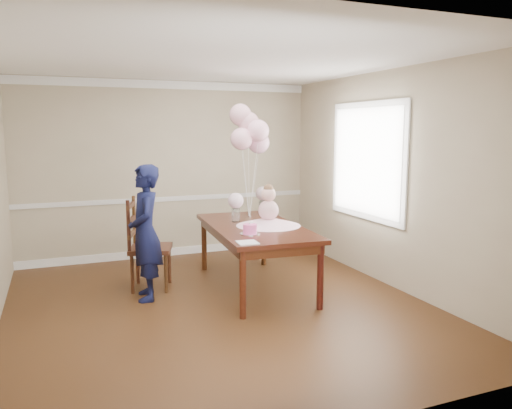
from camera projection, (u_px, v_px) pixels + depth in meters
name	position (u px, v px, depth m)	size (l,w,h in m)	color
floor	(220.00, 307.00, 5.58)	(4.50, 5.00, 0.00)	#311B0C
ceiling	(217.00, 58.00, 5.17)	(4.50, 5.00, 0.02)	white
wall_back	(169.00, 170.00, 7.67)	(4.50, 0.02, 2.70)	tan
wall_front	(342.00, 230.00, 3.08)	(4.50, 0.02, 2.70)	tan
wall_right	(391.00, 179.00, 6.21)	(0.02, 5.00, 2.70)	tan
chair_rail_trim	(170.00, 199.00, 7.73)	(4.50, 0.02, 0.07)	silver
crown_molding	(167.00, 85.00, 7.47)	(4.50, 0.02, 0.12)	white
baseboard_trim	(172.00, 252.00, 7.85)	(4.50, 0.02, 0.12)	white
window_frame	(367.00, 161.00, 6.63)	(0.02, 1.66, 1.56)	silver
window_blinds	(366.00, 161.00, 6.62)	(0.01, 1.50, 1.40)	white
dining_table_top	(255.00, 228.00, 6.17)	(1.05, 2.11, 0.05)	black
table_apron	(255.00, 234.00, 6.18)	(0.95, 2.00, 0.11)	black
table_leg_fl	(243.00, 284.00, 5.19)	(0.07, 0.07, 0.74)	black
table_leg_fr	(320.00, 277.00, 5.45)	(0.07, 0.07, 0.74)	black
table_leg_bl	(204.00, 244.00, 7.01)	(0.07, 0.07, 0.74)	black
table_leg_br	(264.00, 240.00, 7.28)	(0.07, 0.07, 0.74)	black
baby_skirt	(268.00, 221.00, 6.16)	(0.80, 0.80, 0.11)	#FFBBD2
baby_torso	(268.00, 210.00, 6.14)	(0.25, 0.25, 0.25)	pink
baby_head	(269.00, 194.00, 6.11)	(0.18, 0.18, 0.18)	beige
baby_hair	(269.00, 189.00, 6.10)	(0.13, 0.13, 0.13)	brown
cake_platter	(250.00, 234.00, 5.66)	(0.23, 0.23, 0.01)	silver
birthday_cake	(250.00, 229.00, 5.65)	(0.16, 0.16, 0.11)	#FB4FAA
cake_flower_a	(250.00, 223.00, 5.64)	(0.03, 0.03, 0.03)	silver
cake_flower_b	(252.00, 222.00, 5.67)	(0.03, 0.03, 0.03)	white
rose_vase_near	(236.00, 215.00, 6.41)	(0.11, 0.11, 0.17)	white
roses_near	(236.00, 201.00, 6.38)	(0.20, 0.20, 0.20)	beige
rose_vase_far	(263.00, 207.00, 7.12)	(0.11, 0.11, 0.17)	silver
roses_far	(263.00, 193.00, 7.09)	(0.20, 0.20, 0.20)	beige
napkin	(247.00, 242.00, 5.21)	(0.21, 0.21, 0.01)	silver
balloon_weight	(249.00, 216.00, 6.74)	(0.04, 0.04, 0.02)	silver
balloon_a	(242.00, 139.00, 6.56)	(0.29, 0.29, 0.29)	#F6AEC1
balloon_b	(258.00, 131.00, 6.56)	(0.29, 0.29, 0.29)	#FFB4CD
balloon_c	(248.00, 123.00, 6.66)	(0.29, 0.29, 0.29)	#D899A5
balloon_d	(240.00, 115.00, 6.64)	(0.29, 0.29, 0.29)	#DD9DA8
balloon_e	(259.00, 143.00, 6.72)	(0.29, 0.29, 0.29)	#EEA8C7
balloon_ribbon_a	(246.00, 184.00, 6.66)	(0.00, 0.00, 0.88)	silver
balloon_ribbon_b	(254.00, 180.00, 6.66)	(0.00, 0.00, 0.99)	white
balloon_ribbon_c	(249.00, 176.00, 6.72)	(0.00, 0.00, 1.10)	white
balloon_ribbon_d	(245.00, 172.00, 6.70)	(0.00, 0.00, 1.20)	silver
balloon_ribbon_e	(254.00, 185.00, 6.75)	(0.00, 0.00, 0.83)	silver
dining_chair_seat	(151.00, 249.00, 6.17)	(0.49, 0.49, 0.06)	#34180E
chair_leg_fl	(132.00, 274.00, 6.00)	(0.04, 0.04, 0.48)	#371B0F
chair_leg_fr	(166.00, 274.00, 6.03)	(0.04, 0.04, 0.48)	#321C0D
chair_leg_bl	(138.00, 265.00, 6.40)	(0.04, 0.04, 0.48)	#3B1B10
chair_leg_br	(169.00, 265.00, 6.42)	(0.04, 0.04, 0.48)	black
chair_back_post_l	(128.00, 226.00, 5.91)	(0.04, 0.04, 0.63)	black
chair_back_post_r	(134.00, 220.00, 6.31)	(0.04, 0.04, 0.63)	#3A220F
chair_slat_low	(132.00, 234.00, 6.13)	(0.03, 0.45, 0.06)	#3C2010
chair_slat_mid	(131.00, 220.00, 6.10)	(0.03, 0.45, 0.06)	#34190E
chair_slat_top	(131.00, 205.00, 6.07)	(0.03, 0.45, 0.06)	#381C0F
woman	(145.00, 233.00, 5.75)	(0.57, 0.38, 1.57)	black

